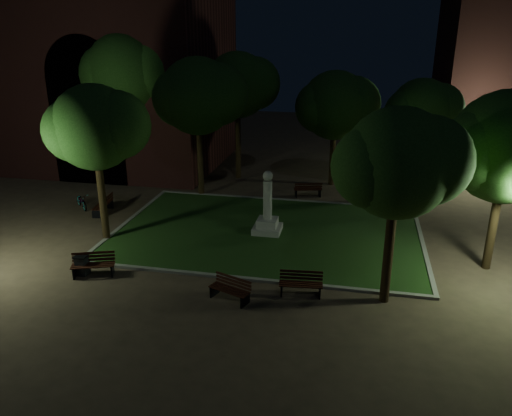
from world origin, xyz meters
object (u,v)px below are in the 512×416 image
Objects in this scene: bench_near_right at (301,284)px; trash_bin at (82,265)px; bench_west_near at (93,265)px; bench_left_side at (104,205)px; bench_near_left at (230,290)px; bench_far_side at (308,190)px; bicycle at (82,201)px; monument at (267,216)px.

bench_near_right is 9.25m from trash_bin.
bench_left_side is at bearing 94.94° from bench_west_near.
bench_near_left is 6.70m from trash_bin.
bench_far_side is 2.04× the size of trash_bin.
bench_west_near reaches higher than trash_bin.
bench_far_side is (1.57, 12.95, 0.01)m from bench_near_left.
bench_west_near is 1.10× the size of bicycle.
bench_near_left is 1.99× the size of trash_bin.
bicycle is at bearing 164.49° from bench_near_left.
bench_left_side reaches higher than bicycle.
monument is 6.28m from bench_near_right.
bench_far_side is 14.73m from trash_bin.
monument reaches higher than bench_west_near.
monument is 1.72× the size of bench_left_side.
bicycle is (-4.83, 7.41, -0.01)m from bench_west_near.
bench_near_right is at bearing -74.13° from bicycle.
bench_west_near is 14.42m from bench_far_side.
bench_near_left is at bearing -82.82° from bicycle.
trash_bin is (-6.66, 0.73, 0.02)m from bench_near_left.
monument is 9.58m from bench_left_side.
trash_bin is 8.64m from bicycle.
bench_west_near is at bearing -166.04° from bench_near_left.
bench_near_left is 2.77m from bench_near_right.
bench_left_side is 2.14× the size of trash_bin.
bench_near_right reaches higher than trash_bin.
bench_west_near is 0.50m from trash_bin.
monument is 1.88× the size of bicycle.
bench_left_side is 1.05× the size of bench_far_side.
bench_near_left is 0.93× the size of bench_left_side.
bench_west_near reaches higher than bench_near_left.
monument is at bearing -53.55° from bicycle.
trash_bin is at bearing 166.85° from bench_west_near.
trash_bin is at bearing -105.98° from bicycle.
bench_far_side is at bearing 108.76° from bench_left_side.
bench_west_near is 7.61m from bench_left_side.
monument is at bearing 107.33° from bench_near_right.
bench_left_side reaches higher than bench_far_side.
monument reaches higher than bench_near_right.
bench_far_side is 1.04× the size of bicycle.
bench_far_side is (10.91, 5.25, -0.03)m from bench_left_side.
bench_far_side is at bearing 56.06° from trash_bin.
bench_left_side is at bearing 174.24° from monument.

